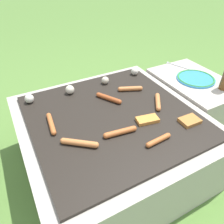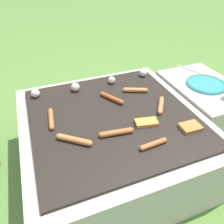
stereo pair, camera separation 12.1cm
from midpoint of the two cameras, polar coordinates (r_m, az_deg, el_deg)
name	(u,v)px [view 1 (the left image)]	position (r m, az deg, el deg)	size (l,w,h in m)	color
ground_plane	(112,163)	(1.51, -2.36, -13.26)	(14.00, 14.00, 0.00)	#567F38
grill	(112,141)	(1.36, -2.57, -7.77)	(1.00, 1.00, 0.41)	#B2AA9E
side_ledge	(189,103)	(1.76, 17.70, 2.17)	(0.42, 0.61, 0.41)	#B2AA9E
sausage_back_left	(109,98)	(1.33, -3.48, 3.54)	(0.10, 0.16, 0.03)	#A34C23
sausage_front_left	(79,143)	(1.05, -11.82, -8.05)	(0.15, 0.13, 0.03)	#C6753D
sausage_mid_left	(158,102)	(1.32, 9.35, 2.56)	(0.11, 0.14, 0.03)	#C6753D
sausage_front_right	(120,132)	(1.09, -1.03, -5.37)	(0.18, 0.05, 0.03)	#B7602D
sausage_back_center	(51,124)	(1.20, -18.45, -3.00)	(0.04, 0.18, 0.03)	#B7602D
sausage_back_right	(130,89)	(1.43, 2.36, 6.04)	(0.15, 0.08, 0.03)	#C6753D
sausage_front_center	(158,140)	(1.06, 8.86, -7.40)	(0.15, 0.03, 0.03)	#B7602D
bread_slice_right	(147,120)	(1.18, 6.35, -2.12)	(0.13, 0.08, 0.02)	#D18438
bread_slice_left	(190,121)	(1.22, 17.00, -2.28)	(0.11, 0.08, 0.02)	#B27033
mushroom_row	(87,84)	(1.47, -9.05, 7.04)	(0.81, 0.08, 0.06)	silver
plate_colorful	(196,78)	(1.65, 19.10, 8.23)	(0.27, 0.27, 0.02)	#338CCC
fork_utensil	(178,66)	(1.82, 14.98, 11.54)	(0.09, 0.21, 0.01)	silver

